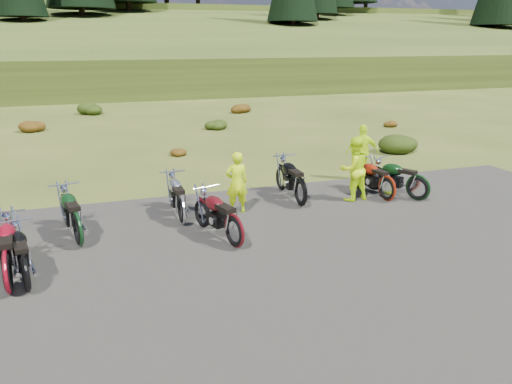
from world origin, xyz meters
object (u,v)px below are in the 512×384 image
object	(u,v)px
motorcycle_3	(183,225)
motorcycle_7	(417,201)
motorcycle_0	(28,292)
person_middle	(237,184)

from	to	relation	value
motorcycle_3	motorcycle_7	world-z (taller)	motorcycle_7
motorcycle_0	motorcycle_3	xyz separation A→B (m)	(3.28, 2.49, 0.00)
motorcycle_0	person_middle	xyz separation A→B (m)	(4.79, 2.86, 0.81)
motorcycle_7	motorcycle_0	bearing A→B (deg)	74.94
motorcycle_7	motorcycle_3	bearing A→B (deg)	59.94
motorcycle_0	motorcycle_7	world-z (taller)	motorcycle_7
person_middle	motorcycle_0	bearing A→B (deg)	31.71
motorcycle_7	person_middle	xyz separation A→B (m)	(-5.10, 0.63, 0.81)
motorcycle_3	motorcycle_7	distance (m)	6.61
motorcycle_7	person_middle	distance (m)	5.20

